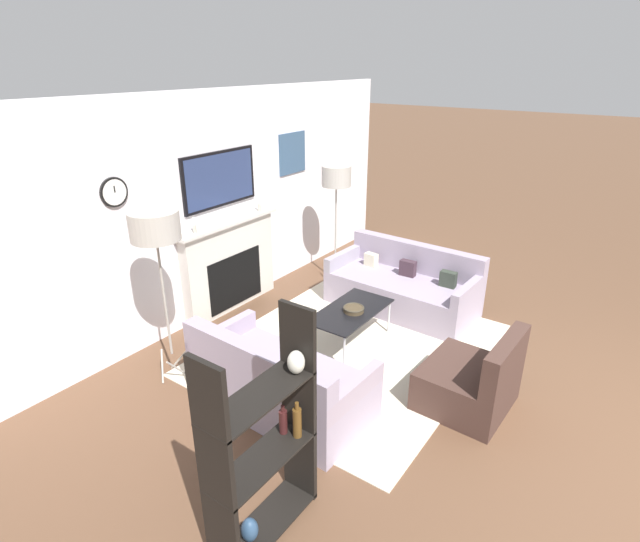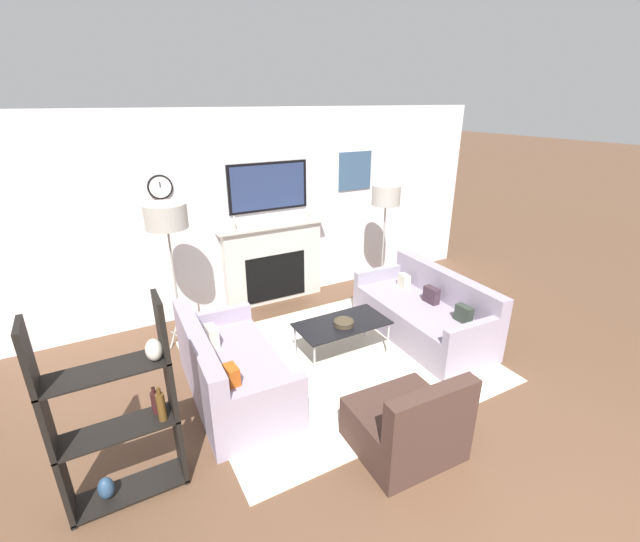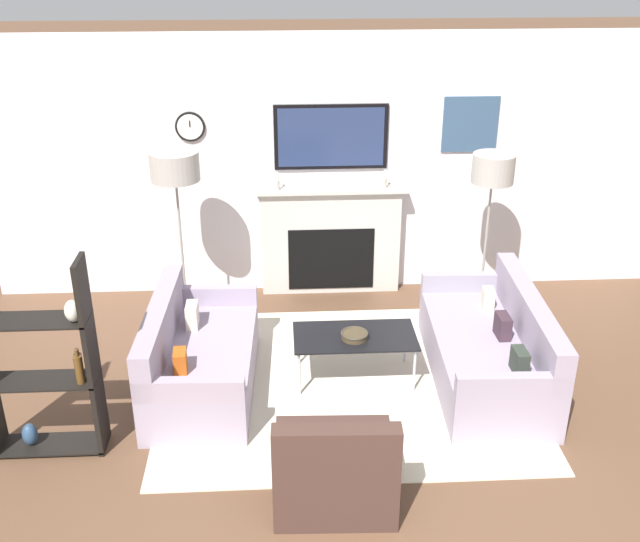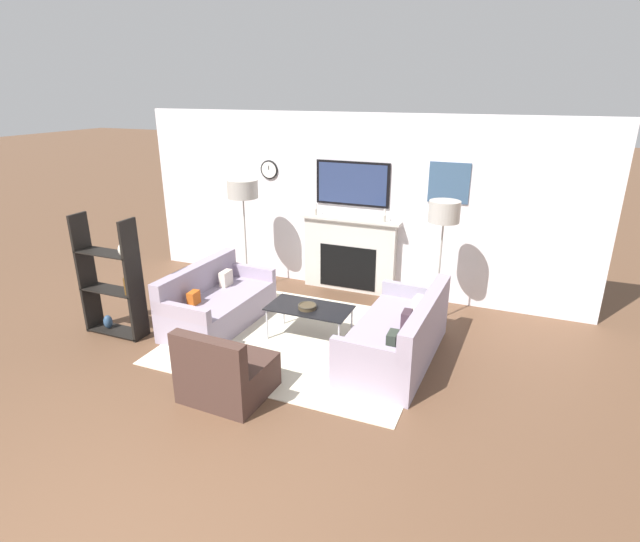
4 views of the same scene
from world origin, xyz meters
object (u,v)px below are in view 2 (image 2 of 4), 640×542
(couch_right, at_px, (424,314))
(coffee_table, at_px, (342,325))
(shelf_unit, at_px, (118,416))
(armchair, at_px, (407,426))
(floor_lamp_right, at_px, (386,197))
(floor_lamp_left, at_px, (166,218))
(couch_left, at_px, (230,372))
(decorative_bowl, at_px, (344,322))

(couch_right, bearing_deg, coffee_table, 176.25)
(coffee_table, xyz_separation_m, shelf_unit, (-2.37, -0.82, 0.32))
(armchair, relative_size, coffee_table, 0.81)
(coffee_table, height_order, floor_lamp_right, floor_lamp_right)
(coffee_table, bearing_deg, couch_right, -3.75)
(couch_right, distance_m, armchair, 2.04)
(armchair, distance_m, floor_lamp_left, 3.22)
(floor_lamp_right, bearing_deg, armchair, -122.56)
(armchair, distance_m, floor_lamp_right, 3.37)
(couch_left, distance_m, armchair, 1.78)
(floor_lamp_right, distance_m, shelf_unit, 4.32)
(couch_right, distance_m, shelf_unit, 3.65)
(shelf_unit, bearing_deg, decorative_bowl, 18.19)
(floor_lamp_left, height_order, shelf_unit, floor_lamp_left)
(floor_lamp_right, bearing_deg, couch_right, -100.60)
(couch_left, xyz_separation_m, floor_lamp_left, (-0.22, 1.20, 1.32))
(coffee_table, distance_m, shelf_unit, 2.53)
(armchair, xyz_separation_m, floor_lamp_left, (-1.28, 2.63, 1.34))
(armchair, xyz_separation_m, shelf_unit, (-2.09, 0.68, 0.46))
(floor_lamp_right, bearing_deg, coffee_table, -140.99)
(couch_left, xyz_separation_m, decorative_bowl, (1.34, 0.03, 0.19))
(coffee_table, relative_size, floor_lamp_left, 0.60)
(couch_right, xyz_separation_m, floor_lamp_right, (0.23, 1.21, 1.24))
(couch_left, xyz_separation_m, shelf_unit, (-1.03, -0.75, 0.44))
(floor_lamp_left, bearing_deg, decorative_bowl, -37.05)
(coffee_table, bearing_deg, floor_lamp_right, 39.01)
(armchair, xyz_separation_m, floor_lamp_right, (1.68, 2.63, 1.26))
(floor_lamp_left, bearing_deg, couch_left, -79.46)
(armchair, bearing_deg, shelf_unit, 162.03)
(armchair, height_order, shelf_unit, shelf_unit)
(decorative_bowl, xyz_separation_m, shelf_unit, (-2.37, -0.78, 0.26))
(armchair, bearing_deg, couch_left, 126.57)
(couch_left, relative_size, floor_lamp_right, 0.99)
(shelf_unit, bearing_deg, coffee_table, 19.15)
(coffee_table, bearing_deg, floor_lamp_left, 144.19)
(floor_lamp_left, distance_m, floor_lamp_right, 2.97)
(floor_lamp_left, bearing_deg, couch_right, -23.80)
(couch_left, bearing_deg, floor_lamp_right, 23.70)
(floor_lamp_left, distance_m, shelf_unit, 2.29)
(couch_left, distance_m, decorative_bowl, 1.35)
(couch_right, height_order, floor_lamp_left, floor_lamp_left)
(armchair, bearing_deg, floor_lamp_left, 116.00)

